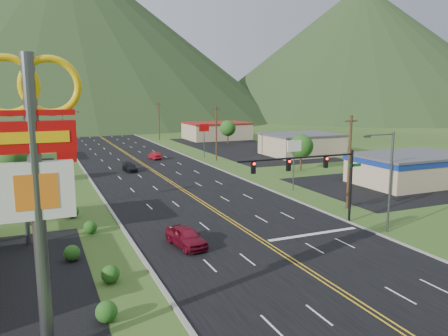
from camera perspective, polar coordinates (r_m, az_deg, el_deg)
name	(u,v)px	position (r m, az deg, el deg)	size (l,w,h in m)	color
ground	(361,305)	(28.01, 17.50, -16.73)	(500.00, 500.00, 0.00)	#2E4E1B
road	(361,305)	(28.01, 17.50, -16.73)	(20.00, 460.00, 0.04)	black
pylon_sign	(35,162)	(20.89, -23.50, 0.74)	(4.32, 0.60, 14.00)	#59595E
traffic_signal	(316,170)	(40.76, 11.97, -0.28)	(13.10, 0.43, 7.00)	black
streetlight_east	(388,175)	(40.74, 20.63, -0.91)	(3.28, 0.25, 9.00)	#59595E
streetlight_west	(65,131)	(89.11, -20.06, 4.60)	(3.28, 0.25, 9.00)	#59595E
building_east_near	(412,167)	(64.84, 23.32, 0.07)	(15.40, 10.40, 4.10)	tan
building_east_mid	(302,144)	(88.99, 10.10, 3.08)	(14.40, 11.40, 4.30)	tan
building_east_far	(217,131)	(118.00, -0.97, 4.89)	(16.40, 12.40, 4.50)	tan
pole_sign_west_a	(67,162)	(49.29, -19.81, 0.75)	(2.00, 0.18, 6.40)	#59595E
pole_sign_west_b	(57,141)	(71.10, -21.00, 3.28)	(2.00, 0.18, 6.40)	#59595E
pole_sign_east_a	(294,151)	(55.89, 9.14, 2.20)	(2.00, 0.18, 6.40)	#59595E
pole_sign_east_b	(204,131)	(84.47, -2.61, 4.84)	(2.00, 0.18, 6.40)	#59595E
tree_west_a	(12,157)	(64.30, -25.98, 1.27)	(3.84, 3.84, 5.82)	#382314
tree_east_a	(301,146)	(70.88, 10.06, 2.81)	(3.84, 3.84, 5.82)	#382314
tree_east_b	(228,128)	(106.09, 0.51, 5.22)	(3.84, 3.84, 5.82)	#382314
utility_pole_a	(349,161)	(48.15, 16.04, 0.83)	(1.60, 0.28, 10.00)	#382314
utility_pole_b	(216,133)	(80.01, -1.00, 4.63)	(1.60, 0.28, 10.00)	#382314
utility_pole_c	(159,120)	(117.88, -8.48, 6.18)	(1.60, 0.28, 10.00)	#382314
utility_pole_d	(129,114)	(156.81, -12.30, 6.92)	(1.60, 0.28, 10.00)	#382314
mountain_n	(65,32)	(241.17, -20.05, 16.39)	(220.00, 220.00, 85.00)	#23401D
mountain_ne	(360,51)	(256.16, 17.29, 14.42)	(180.00, 180.00, 70.00)	#23401D
car_red_near	(186,237)	(35.80, -4.99, -8.96)	(1.92, 4.76, 1.62)	maroon
car_dark_mid	(130,168)	(70.75, -12.19, 0.05)	(1.74, 4.29, 1.24)	black
car_red_far	(155,156)	(82.82, -9.03, 1.57)	(1.40, 4.00, 1.32)	maroon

